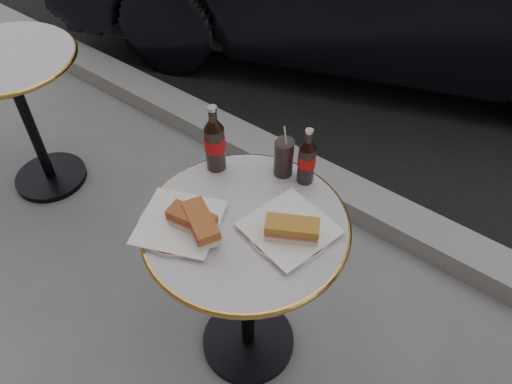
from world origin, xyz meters
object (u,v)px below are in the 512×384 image
Objects in this scene: cola_bottle_right at (307,156)px; plate_left at (180,224)px; cola_glass at (284,157)px; plate_right at (289,230)px; cola_bottle_left at (214,138)px; bistro_table at (247,291)px.

plate_left is at bearing -115.71° from cola_bottle_right.
cola_glass is (0.11, 0.37, 0.06)m from plate_left.
plate_right is 1.82× the size of cola_glass.
plate_left is 0.29m from cola_bottle_left.
plate_left is at bearing -139.09° from bistro_table.
bistro_table is 0.39m from plate_right.
cola_bottle_left is 1.83× the size of cola_glass.
cola_bottle_right reaches higher than cola_glass.
cola_bottle_left is at bearing -154.75° from cola_bottle_right.
plate_right is 1.00× the size of cola_bottle_left.
plate_right is at bearing 33.56° from plate_left.
plate_right is at bearing -50.44° from cola_glass.
cola_bottle_left is (-0.23, 0.13, 0.49)m from bistro_table.
cola_bottle_right is (-0.08, 0.20, 0.09)m from plate_right.
cola_glass is (0.19, 0.11, -0.05)m from cola_bottle_left.
plate_right is at bearing -68.19° from cola_bottle_right.
cola_bottle_left reaches higher than plate_left.
plate_left is 1.19× the size of cola_bottle_right.
cola_glass reaches higher than bistro_table.
cola_bottle_right is 0.08m from cola_glass.
bistro_table is at bearing -81.44° from cola_glass.
bistro_table is 0.55m from cola_bottle_left.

